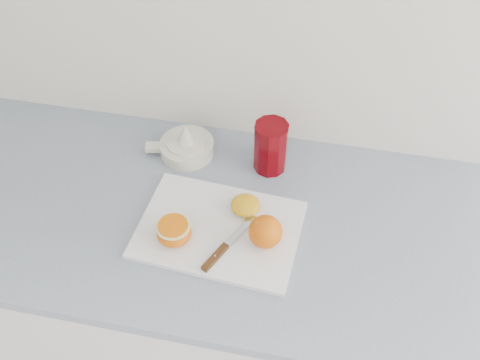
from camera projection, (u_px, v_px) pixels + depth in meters
The scene contains 8 objects.
counter at pixel (228, 308), 1.60m from camera, with size 2.59×0.64×0.89m.
cutting_board at pixel (219, 230), 1.24m from camera, with size 0.37×0.26×0.01m, color white.
whole_orange at pixel (265, 232), 1.18m from camera, with size 0.08×0.08×0.08m.
half_orange at pixel (174, 232), 1.19m from camera, with size 0.08×0.08×0.05m.
squeezed_shell at pixel (246, 205), 1.26m from camera, with size 0.07×0.07×0.03m.
paring_knife at pixel (220, 252), 1.18m from camera, with size 0.09×0.18×0.01m.
citrus_juicer at pixel (186, 145), 1.40m from camera, with size 0.18×0.14×0.10m.
red_tumbler at pixel (271, 148), 1.33m from camera, with size 0.09×0.09×0.14m.
Camera 1 is at (0.35, 0.93, 1.89)m, focal length 40.00 mm.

